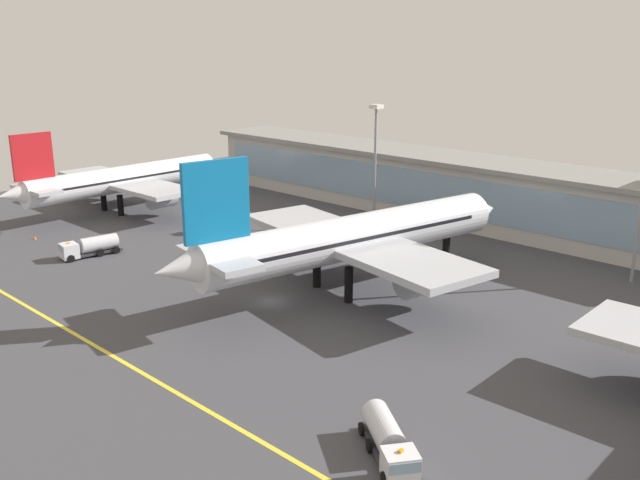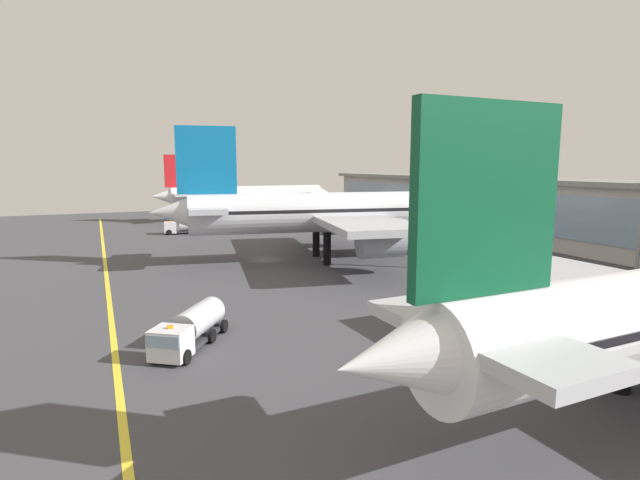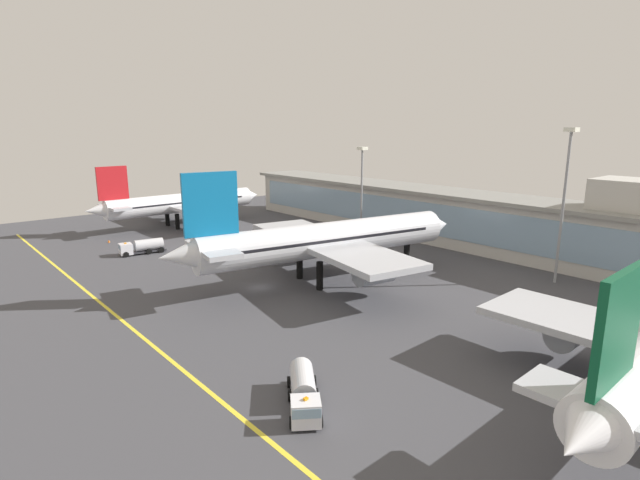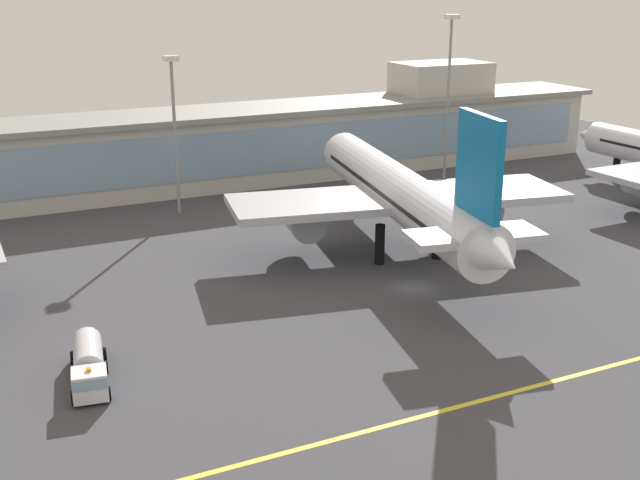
% 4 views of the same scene
% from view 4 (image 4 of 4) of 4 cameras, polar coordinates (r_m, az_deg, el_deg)
% --- Properties ---
extents(ground_plane, '(180.00, 180.00, 0.00)m').
position_cam_4_polar(ground_plane, '(83.02, 6.84, -3.42)').
color(ground_plane, '#424247').
extents(taxiway_centreline_stripe, '(144.00, 0.50, 0.01)m').
position_cam_4_polar(taxiway_centreline_stripe, '(67.26, 17.00, -9.53)').
color(taxiway_centreline_stripe, yellow).
rests_on(taxiway_centreline_stripe, ground).
extents(terminal_building, '(129.23, 14.00, 16.77)m').
position_cam_4_polar(terminal_building, '(126.07, -4.76, 7.09)').
color(terminal_building, beige).
rests_on(terminal_building, ground).
extents(airliner_near_right, '(40.30, 54.43, 19.26)m').
position_cam_4_polar(airliner_near_right, '(91.49, 5.77, 3.31)').
color(airliner_near_right, black).
rests_on(airliner_near_right, ground).
extents(fuel_tanker_truck, '(4.08, 9.31, 2.90)m').
position_cam_4_polar(fuel_tanker_truck, '(65.78, -16.28, -8.65)').
color(fuel_tanker_truck, black).
rests_on(fuel_tanker_truck, ground).
extents(apron_light_mast_west, '(1.80, 1.80, 21.13)m').
position_cam_4_polar(apron_light_mast_west, '(107.42, -10.47, 9.15)').
color(apron_light_mast_west, gray).
rests_on(apron_light_mast_west, ground).
extents(apron_light_mast_centre, '(1.80, 1.80, 25.43)m').
position_cam_4_polar(apron_light_mast_centre, '(127.21, 9.26, 11.66)').
color(apron_light_mast_centre, gray).
rests_on(apron_light_mast_centre, ground).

